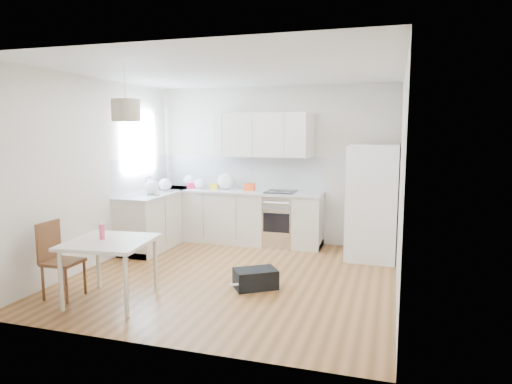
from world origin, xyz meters
TOP-DOWN VIEW (x-y plane):
  - floor at (0.00, 0.00)m, footprint 4.20×4.20m
  - ceiling at (0.00, 0.00)m, footprint 4.20×4.20m
  - wall_back at (0.00, 2.10)m, footprint 4.20×0.00m
  - wall_left at (-2.10, 0.00)m, footprint 0.00×4.20m
  - wall_right at (2.10, 0.00)m, footprint 0.00×4.20m
  - window_glassblock at (-2.09, 1.15)m, footprint 0.02×1.00m
  - cabinets_back at (-0.60, 1.80)m, footprint 3.00×0.60m
  - cabinets_left at (-1.80, 1.20)m, footprint 0.60×1.80m
  - counter_back at (-0.60, 1.80)m, footprint 3.02×0.64m
  - counter_left at (-1.80, 1.20)m, footprint 0.64×1.82m
  - backsplash_back at (-0.60, 2.09)m, footprint 3.00×0.01m
  - backsplash_left at (-2.09, 1.20)m, footprint 0.01×1.80m
  - upper_cabinets at (-0.15, 1.94)m, footprint 1.70×0.32m
  - range_oven at (0.20, 1.80)m, footprint 0.50×0.61m
  - sink at (-1.80, 1.15)m, footprint 0.50×0.80m
  - refrigerator at (1.74, 1.49)m, footprint 0.85×0.89m
  - dining_table at (-1.05, -1.25)m, footprint 1.00×1.00m
  - dining_chair at (-1.65, -1.32)m, footprint 0.38×0.38m
  - drink_bottle at (-1.16, -1.23)m, footprint 0.08×0.08m
  - gym_bag at (0.41, -0.35)m, footprint 0.62×0.57m
  - pendant_lamp at (-0.87, -1.09)m, footprint 0.36×0.36m
  - grocery_bag_a at (-1.52, 1.90)m, footprint 0.26×0.22m
  - grocery_bag_b at (-1.28, 1.79)m, footprint 0.21×0.18m
  - grocery_bag_c at (-0.81, 1.87)m, footprint 0.31×0.26m
  - grocery_bag_d at (-1.77, 1.43)m, footprint 0.23×0.19m
  - grocery_bag_e at (-1.76, 0.95)m, footprint 0.25×0.21m
  - snack_orange at (-0.36, 1.82)m, footprint 0.19×0.13m
  - snack_yellow at (-1.02, 1.82)m, footprint 0.16×0.11m
  - snack_red at (-1.45, 1.80)m, footprint 0.17×0.16m

SIDE VIEW (x-z plane):
  - floor at x=0.00m, z-range 0.00..0.00m
  - gym_bag at x=0.41m, z-range 0.00..0.24m
  - cabinets_back at x=-0.60m, z-range 0.00..0.88m
  - cabinets_left at x=-1.80m, z-range 0.00..0.88m
  - range_oven at x=0.20m, z-range 0.00..0.88m
  - dining_chair at x=-1.65m, z-range 0.00..0.90m
  - dining_table at x=-1.05m, z-range 0.28..1.00m
  - drink_bottle at x=-1.16m, z-range 0.72..0.92m
  - refrigerator at x=1.74m, z-range 0.00..1.74m
  - counter_back at x=-0.60m, z-range 0.88..0.92m
  - counter_left at x=-1.80m, z-range 0.88..0.92m
  - sink at x=-1.80m, z-range 0.84..0.99m
  - snack_red at x=-1.45m, z-range 0.92..1.02m
  - snack_yellow at x=-1.02m, z-range 0.92..1.02m
  - snack_orange at x=-0.36m, z-range 0.92..1.04m
  - grocery_bag_b at x=-1.28m, z-range 0.92..1.11m
  - grocery_bag_d at x=-1.77m, z-range 0.92..1.12m
  - grocery_bag_e at x=-1.76m, z-range 0.92..1.15m
  - grocery_bag_a at x=-1.52m, z-range 0.92..1.15m
  - grocery_bag_c at x=-0.81m, z-range 0.92..1.20m
  - backsplash_back at x=-0.60m, z-range 0.92..1.50m
  - backsplash_left at x=-2.09m, z-range 0.92..1.50m
  - wall_back at x=0.00m, z-range -0.75..3.45m
  - wall_left at x=-2.10m, z-range -0.75..3.45m
  - wall_right at x=2.10m, z-range -0.75..3.45m
  - window_glassblock at x=-2.09m, z-range 1.25..2.25m
  - upper_cabinets at x=-0.15m, z-range 1.50..2.25m
  - pendant_lamp at x=-0.87m, z-range 2.06..2.30m
  - ceiling at x=0.00m, z-range 2.70..2.70m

